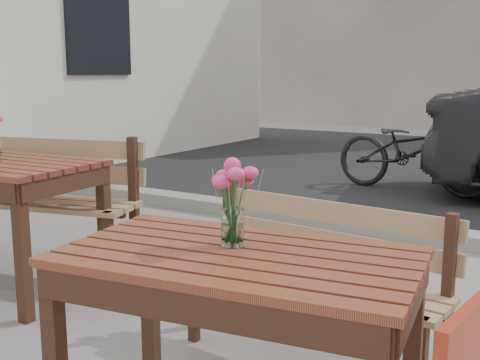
# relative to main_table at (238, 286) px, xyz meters

# --- Properties ---
(street) EXTENTS (30.00, 8.12, 0.12)m
(street) POSITION_rel_main_table_xyz_m (-0.12, 5.13, -0.59)
(street) COLOR black
(street) RESTS_ON ground
(main_table) EXTENTS (1.29, 0.86, 0.74)m
(main_table) POSITION_rel_main_table_xyz_m (0.00, 0.00, 0.00)
(main_table) COLOR #561E16
(main_table) RESTS_ON ground
(main_bench) EXTENTS (1.30, 0.48, 0.79)m
(main_bench) POSITION_rel_main_table_xyz_m (-0.07, 0.82, -0.14)
(main_bench) COLOR #936F4C
(main_bench) RESTS_ON ground
(main_vase) EXTENTS (0.17, 0.17, 0.31)m
(main_vase) POSITION_rel_main_table_xyz_m (-0.06, 0.05, 0.32)
(main_vase) COLOR white
(main_vase) RESTS_ON main_table
(second_bench) EXTENTS (1.59, 0.81, 0.95)m
(second_bench) POSITION_rel_main_table_xyz_m (-2.28, 1.04, -0.05)
(second_bench) COLOR #936F4C
(second_bench) RESTS_ON ground
(bicycle) EXTENTS (1.89, 0.85, 0.96)m
(bicycle) POSITION_rel_main_table_xyz_m (-0.82, 5.06, -0.14)
(bicycle) COLOR black
(bicycle) RESTS_ON ground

